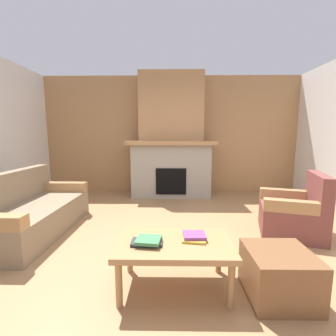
{
  "coord_description": "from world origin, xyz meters",
  "views": [
    {
      "loc": [
        0.01,
        -2.59,
        1.35
      ],
      "look_at": [
        -0.04,
        0.82,
        0.87
      ],
      "focal_mm": 24.84,
      "sensor_mm": 36.0,
      "label": 1
    }
  ],
  "objects_px": {
    "fireplace": "(171,144)",
    "armchair": "(294,213)",
    "coffee_table": "(175,248)",
    "couch": "(30,213)",
    "ottoman": "(279,274)"
  },
  "relations": [
    {
      "from": "coffee_table",
      "to": "fireplace",
      "type": "bearing_deg",
      "value": 90.65
    },
    {
      "from": "coffee_table",
      "to": "armchair",
      "type": "bearing_deg",
      "value": 35.1
    },
    {
      "from": "couch",
      "to": "armchair",
      "type": "xyz_separation_m",
      "value": [
        3.63,
        0.03,
        0.01
      ]
    },
    {
      "from": "couch",
      "to": "ottoman",
      "type": "bearing_deg",
      "value": -23.52
    },
    {
      "from": "fireplace",
      "to": "coffee_table",
      "type": "distance_m",
      "value": 3.39
    },
    {
      "from": "fireplace",
      "to": "ottoman",
      "type": "bearing_deg",
      "value": -75.09
    },
    {
      "from": "couch",
      "to": "armchair",
      "type": "height_order",
      "value": "same"
    },
    {
      "from": "ottoman",
      "to": "armchair",
      "type": "bearing_deg",
      "value": 58.24
    },
    {
      "from": "fireplace",
      "to": "armchair",
      "type": "distance_m",
      "value": 2.86
    },
    {
      "from": "fireplace",
      "to": "couch",
      "type": "bearing_deg",
      "value": -131.84
    },
    {
      "from": "couch",
      "to": "coffee_table",
      "type": "relative_size",
      "value": 1.81
    },
    {
      "from": "armchair",
      "to": "coffee_table",
      "type": "height_order",
      "value": "armchair"
    },
    {
      "from": "fireplace",
      "to": "coffee_table",
      "type": "xyz_separation_m",
      "value": [
        0.04,
        -3.3,
        -0.79
      ]
    },
    {
      "from": "couch",
      "to": "ottoman",
      "type": "relative_size",
      "value": 3.48
    },
    {
      "from": "fireplace",
      "to": "armchair",
      "type": "xyz_separation_m",
      "value": [
        1.69,
        -2.14,
        -0.87
      ]
    }
  ]
}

